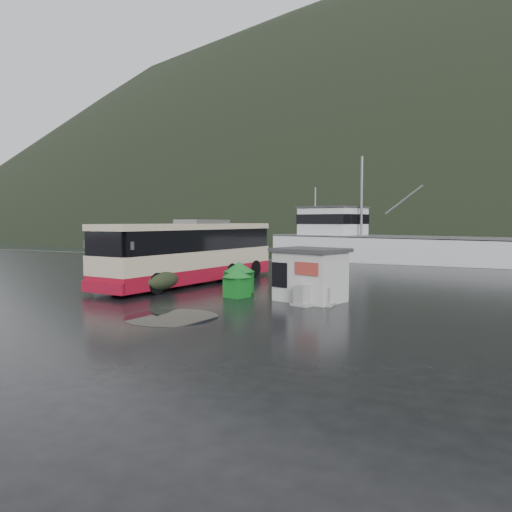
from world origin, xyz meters
The scene contains 14 objects.
ground centered at (0.00, 0.00, 0.00)m, with size 160.00×160.00×0.00m, color black.
harbor_water centered at (0.00, 110.00, 0.00)m, with size 300.00×180.00×0.02m, color black.
quay_edge centered at (0.00, 20.00, 0.00)m, with size 160.00×0.60×1.50m, color #999993.
headland centered at (10.00, 250.00, 0.00)m, with size 780.00×540.00×570.00m, color black.
coach_bus centered at (-1.75, 2.77, 0.00)m, with size 3.15×12.67×3.58m, color beige, non-canonical shape.
white_van centered at (-4.83, 2.35, 0.00)m, with size 1.91×5.52×2.30m, color white, non-canonical shape.
waste_bin_left centered at (3.00, -0.47, 0.00)m, with size 0.97×0.97×1.35m, color #147221, non-canonical shape.
waste_bin_right centered at (2.44, 0.73, 0.00)m, with size 1.08×1.08×1.51m, color #147221, non-canonical shape.
dome_tent centered at (-1.52, -0.81, 0.00)m, with size 2.20×3.09×1.21m, color #262E1C, non-canonical shape.
ticket_kiosk centered at (6.36, 0.01, 0.00)m, with size 2.95×2.23×2.30m, color silver, non-canonical shape.
jersey_barrier_a centered at (6.69, -0.78, 0.00)m, with size 0.84×1.67×0.84m, color #999993, non-canonical shape.
jersey_barrier_b centered at (7.27, -0.38, 0.00)m, with size 0.76×1.53×0.76m, color #999993, non-canonical shape.
fishing_trawler centered at (4.20, 26.86, 0.00)m, with size 28.08×6.14×11.23m, color white, non-canonical shape.
puddles centered at (1.27, -6.42, 0.01)m, with size 10.66×5.51×0.01m.
Camera 1 is at (14.06, -20.18, 3.47)m, focal length 35.00 mm.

